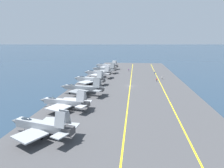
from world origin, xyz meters
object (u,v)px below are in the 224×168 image
Objects in this scene: crew_blue_vest at (155,73)px; parked_jet_third at (83,88)px; parked_jet_fourth at (90,79)px; crew_purple_vest at (129,70)px; parked_jet_nearest at (42,126)px; parked_jet_second at (65,102)px; parked_jet_seventh at (107,66)px; crew_red_vest at (157,80)px; crew_white_vest at (162,77)px; parked_jet_sixth at (104,69)px; parked_jet_fifth at (98,73)px.

parked_jet_third is at bearing 148.41° from crew_blue_vest.
parked_jet_fourth is 44.94m from crew_purple_vest.
parked_jet_fourth is 9.39× the size of crew_purple_vest.
parked_jet_nearest is 16.86m from parked_jet_second.
parked_jet_second reaches higher than crew_purple_vest.
crew_blue_vest is at bearing -31.59° from parked_jet_third.
parked_jet_seventh is 10.09× the size of crew_blue_vest.
parked_jet_second is at bearing 144.91° from crew_red_vest.
crew_purple_vest is (-8.65, -15.64, -1.44)m from parked_jet_seventh.
crew_white_vest is 1.00× the size of crew_red_vest.
parked_jet_sixth is 36.72m from crew_white_vest.
crew_purple_vest is at bearing -13.89° from parked_jet_third.
parked_jet_fifth is at bearing 115.25° from crew_blue_vest.
crew_red_vest reaches higher than crew_blue_vest.
parked_jet_nearest is 83.67m from parked_jet_sixth.
crew_blue_vest is (-1.70, -30.21, -1.44)m from parked_jet_sixth.
crew_white_vest is at bearing -90.56° from parked_jet_fifth.
crew_blue_vest is at bearing -45.46° from parked_jet_fourth.
parked_jet_second reaches higher than crew_red_vest.
crew_red_vest is at bearing -155.69° from crew_purple_vest.
parked_jet_fifth is at bearing 0.62° from parked_jet_nearest.
parked_jet_sixth is 17.07m from crew_purple_vest.
parked_jet_sixth is at bearing 62.83° from crew_white_vest.
parked_jet_third is (32.51, -0.06, 0.27)m from parked_jet_nearest.
parked_jet_fifth is at bearing 89.44° from crew_white_vest.
parked_jet_second is 50.42m from parked_jet_fifth.
parked_jet_fifth is (16.71, -0.73, 0.33)m from parked_jet_fourth.
crew_red_vest is (-23.47, -29.14, -1.43)m from parked_jet_sixth.
parked_jet_third is at bearing -179.30° from parked_jet_seventh.
parked_jet_sixth is at bearing -176.57° from parked_jet_seventh.
crew_red_vest is (27.69, -29.34, -1.72)m from parked_jet_third.
parked_jet_fourth is 44.83m from crew_blue_vest.
parked_jet_seventh is at bearing 0.70° from parked_jet_third.
parked_jet_fourth is 38.10m from crew_white_vest.
parked_jet_second is at bearing 154.16° from crew_blue_vest.
parked_jet_seventh is 50.80m from crew_red_vest.
parked_jet_fifth reaches higher than crew_purple_vest.
crew_blue_vest is (31.43, -31.94, -1.42)m from parked_jet_fourth.
crew_purple_vest is (59.88, -14.81, -1.75)m from parked_jet_third.
parked_jet_seventh is 9.96× the size of crew_red_vest.
parked_jet_nearest is at bearing 170.86° from crew_purple_vest.
parked_jet_sixth is (83.67, -0.27, -0.02)m from parked_jet_nearest.
parked_jet_sixth reaches higher than crew_white_vest.
parked_jet_nearest is 9.19× the size of crew_blue_vest.
parked_jet_second is 9.30× the size of crew_red_vest.
crew_red_vest is at bearing -72.62° from parked_jet_fourth.
crew_red_vest is (-40.84, -30.18, -1.41)m from parked_jet_seventh.
crew_purple_vest is at bearing -31.82° from parked_jet_fifth.
crew_red_vest is at bearing -143.53° from parked_jet_seventh.
crew_red_vest reaches higher than crew_purple_vest.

